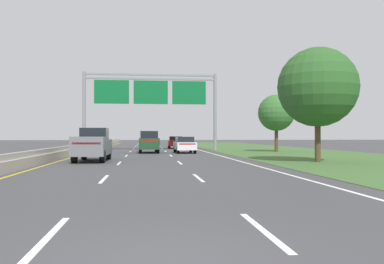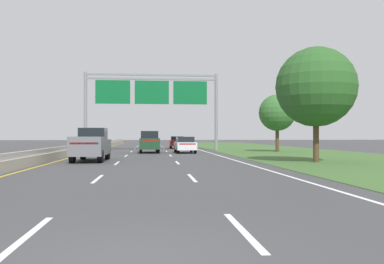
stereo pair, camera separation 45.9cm
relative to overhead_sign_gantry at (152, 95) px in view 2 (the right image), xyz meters
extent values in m
plane|color=#3D3D3F|center=(-0.30, -5.25, -6.22)|extent=(220.00, 220.00, 0.00)
cube|color=white|center=(-2.15, -38.75, -6.21)|extent=(0.14, 3.00, 0.01)
cube|color=white|center=(-2.15, -29.75, -6.21)|extent=(0.14, 3.00, 0.01)
cube|color=white|center=(-2.15, -20.75, -6.21)|extent=(0.14, 3.00, 0.01)
cube|color=white|center=(-2.15, -11.75, -6.21)|extent=(0.14, 3.00, 0.01)
cube|color=white|center=(-2.15, -2.75, -6.21)|extent=(0.14, 3.00, 0.01)
cube|color=white|center=(-2.15, 6.25, -6.21)|extent=(0.14, 3.00, 0.01)
cube|color=white|center=(-2.15, 15.25, -6.21)|extent=(0.14, 3.00, 0.01)
cube|color=white|center=(-2.15, 24.25, -6.21)|extent=(0.14, 3.00, 0.01)
cube|color=white|center=(-2.15, 33.25, -6.21)|extent=(0.14, 3.00, 0.01)
cube|color=white|center=(-2.15, 42.25, -6.21)|extent=(0.14, 3.00, 0.01)
cube|color=white|center=(1.55, -38.75, -6.21)|extent=(0.14, 3.00, 0.01)
cube|color=white|center=(1.55, -29.75, -6.21)|extent=(0.14, 3.00, 0.01)
cube|color=white|center=(1.55, -20.75, -6.21)|extent=(0.14, 3.00, 0.01)
cube|color=white|center=(1.55, -11.75, -6.21)|extent=(0.14, 3.00, 0.01)
cube|color=white|center=(1.55, -2.75, -6.21)|extent=(0.14, 3.00, 0.01)
cube|color=white|center=(1.55, 6.25, -6.21)|extent=(0.14, 3.00, 0.01)
cube|color=white|center=(1.55, 15.25, -6.21)|extent=(0.14, 3.00, 0.01)
cube|color=white|center=(1.55, 24.25, -6.21)|extent=(0.14, 3.00, 0.01)
cube|color=white|center=(1.55, 33.25, -6.21)|extent=(0.14, 3.00, 0.01)
cube|color=white|center=(1.55, 42.25, -6.21)|extent=(0.14, 3.00, 0.01)
cube|color=white|center=(5.60, -5.25, -6.21)|extent=(0.16, 106.00, 0.01)
cube|color=gold|center=(-6.20, -5.25, -6.21)|extent=(0.16, 106.00, 0.01)
cube|color=#3D602D|center=(13.65, -5.25, -6.21)|extent=(14.00, 110.00, 0.02)
cube|color=#A8A399|center=(-6.90, -5.25, -5.94)|extent=(0.60, 110.00, 0.55)
cube|color=#A8A399|center=(-6.90, -5.25, -5.52)|extent=(0.25, 110.00, 0.30)
cylinder|color=gray|center=(-7.35, 0.09, -1.83)|extent=(0.36, 0.36, 8.76)
cylinder|color=gray|center=(7.35, 0.09, -1.83)|extent=(0.36, 0.36, 8.76)
cube|color=gray|center=(0.00, 0.09, 2.32)|extent=(14.70, 0.24, 0.20)
cube|color=gray|center=(0.00, 0.09, 1.87)|extent=(14.70, 0.24, 0.20)
cube|color=#0C602D|center=(-4.33, -0.09, 0.33)|extent=(3.83, 0.12, 2.64)
cube|color=#0C602D|center=(0.00, -0.09, 0.33)|extent=(3.83, 0.12, 2.64)
cube|color=#0C602D|center=(4.33, -0.09, 0.33)|extent=(3.83, 0.12, 2.64)
cube|color=slate|center=(-4.02, -18.54, -5.30)|extent=(2.07, 5.42, 1.00)
cube|color=black|center=(-4.01, -17.69, -4.41)|extent=(1.74, 1.92, 0.78)
cube|color=#B21414|center=(-4.05, -21.20, -5.00)|extent=(1.68, 0.10, 0.12)
cube|color=slate|center=(-4.04, -20.27, -4.70)|extent=(2.02, 1.97, 0.20)
cylinder|color=black|center=(-4.84, -16.70, -5.80)|extent=(0.31, 0.84, 0.84)
cylinder|color=black|center=(-3.14, -16.72, -5.80)|extent=(0.31, 0.84, 0.84)
cylinder|color=black|center=(-4.89, -20.37, -5.80)|extent=(0.31, 0.84, 0.84)
cylinder|color=black|center=(-3.19, -20.39, -5.80)|extent=(0.31, 0.84, 0.84)
cube|color=maroon|center=(3.28, 7.15, -5.53)|extent=(1.92, 4.44, 0.72)
cube|color=black|center=(3.28, 7.10, -4.91)|extent=(1.62, 2.33, 0.52)
cube|color=#B21414|center=(3.23, 4.99, -5.31)|extent=(1.53, 0.11, 0.12)
cylinder|color=black|center=(2.52, 8.66, -5.89)|extent=(0.23, 0.66, 0.66)
cylinder|color=black|center=(4.11, 8.63, -5.89)|extent=(0.23, 0.66, 0.66)
cylinder|color=black|center=(2.45, 5.67, -5.89)|extent=(0.23, 0.66, 0.66)
cylinder|color=black|center=(4.05, 5.64, -5.89)|extent=(0.23, 0.66, 0.66)
cube|color=silver|center=(3.18, -6.81, -5.53)|extent=(1.92, 4.44, 0.72)
cube|color=black|center=(3.18, -6.86, -4.91)|extent=(1.61, 2.33, 0.52)
cube|color=#B21414|center=(3.23, -8.96, -5.31)|extent=(1.53, 0.11, 0.12)
cylinder|color=black|center=(2.35, -5.33, -5.89)|extent=(0.23, 0.66, 0.66)
cylinder|color=black|center=(3.95, -5.29, -5.89)|extent=(0.23, 0.66, 0.66)
cylinder|color=black|center=(2.41, -8.32, -5.89)|extent=(0.23, 0.66, 0.66)
cylinder|color=black|center=(4.01, -8.28, -5.89)|extent=(0.23, 0.66, 0.66)
cube|color=#193D23|center=(-0.26, -5.98, -5.31)|extent=(2.02, 4.75, 1.05)
cube|color=black|center=(-0.26, -6.13, -4.45)|extent=(1.71, 3.04, 0.68)
cube|color=#B21414|center=(-0.21, -8.29, -5.00)|extent=(1.60, 0.12, 0.12)
cylinder|color=black|center=(-1.12, -4.40, -5.84)|extent=(0.28, 0.77, 0.76)
cylinder|color=black|center=(0.52, -4.36, -5.84)|extent=(0.28, 0.77, 0.76)
cylinder|color=black|center=(-1.04, -7.60, -5.84)|extent=(0.28, 0.77, 0.76)
cylinder|color=black|center=(0.60, -7.56, -5.84)|extent=(0.28, 0.77, 0.76)
cylinder|color=#4C3823|center=(10.22, -21.36, -4.85)|extent=(0.36, 0.36, 2.74)
sphere|color=#285623|center=(10.22, -21.36, -1.47)|extent=(5.01, 5.01, 5.01)
cylinder|color=#4C3823|center=(12.84, -5.29, -4.95)|extent=(0.36, 0.36, 2.53)
sphere|color=#33662D|center=(12.84, -5.29, -2.18)|extent=(3.76, 3.76, 3.76)
camera|label=1|loc=(-0.53, -45.81, -4.52)|focal=37.93mm
camera|label=2|loc=(-0.07, -45.85, -4.52)|focal=37.93mm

